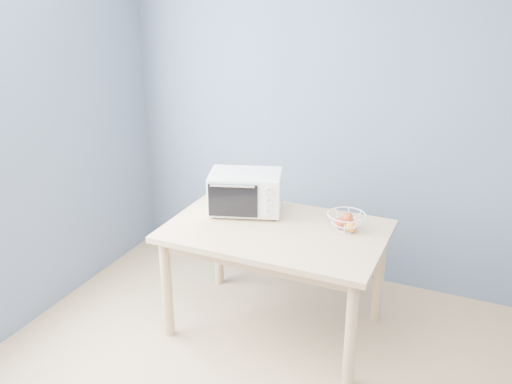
% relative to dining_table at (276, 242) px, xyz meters
% --- Properties ---
extents(room, '(4.01, 4.51, 2.61)m').
position_rel_dining_table_xyz_m(room, '(0.41, -1.33, 0.65)').
color(room, tan).
rests_on(room, ground).
extents(dining_table, '(1.40, 0.90, 0.75)m').
position_rel_dining_table_xyz_m(dining_table, '(0.00, 0.00, 0.00)').
color(dining_table, tan).
rests_on(dining_table, ground).
extents(toaster_oven, '(0.56, 0.48, 0.28)m').
position_rel_dining_table_xyz_m(toaster_oven, '(-0.31, 0.16, 0.25)').
color(toaster_oven, white).
rests_on(toaster_oven, dining_table).
extents(fruit_basket, '(0.28, 0.28, 0.13)m').
position_rel_dining_table_xyz_m(fruit_basket, '(0.42, 0.16, 0.16)').
color(fruit_basket, silver).
rests_on(fruit_basket, dining_table).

